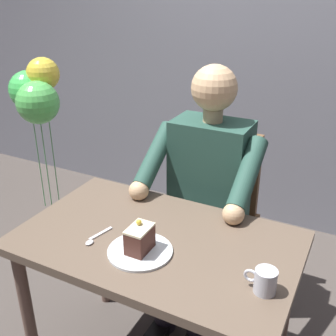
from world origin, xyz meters
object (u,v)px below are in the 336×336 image
(dining_table, at_px, (157,258))
(dessert_spoon, at_px, (95,238))
(balloon_display, at_px, (38,105))
(seated_person, at_px, (203,196))
(cake_slice, at_px, (140,239))
(chair, at_px, (215,209))
(coffee_cup, at_px, (265,280))

(dining_table, distance_m, dessert_spoon, 0.25)
(dessert_spoon, height_order, balloon_display, balloon_display)
(dessert_spoon, bearing_deg, seated_person, -109.38)
(dessert_spoon, bearing_deg, cake_slice, -177.49)
(chair, relative_size, balloon_display, 0.76)
(dessert_spoon, bearing_deg, coffee_cup, -178.98)
(chair, distance_m, cake_slice, 0.78)
(dining_table, bearing_deg, balloon_display, -27.93)
(cake_slice, xyz_separation_m, balloon_display, (1.11, -0.70, 0.17))
(cake_slice, bearing_deg, dining_table, -95.19)
(seated_person, bearing_deg, coffee_cup, 127.75)
(chair, xyz_separation_m, cake_slice, (0.01, 0.74, 0.26))
(chair, distance_m, balloon_display, 1.20)
(coffee_cup, distance_m, dessert_spoon, 0.64)
(coffee_cup, xyz_separation_m, dessert_spoon, (0.64, 0.01, -0.04))
(seated_person, distance_m, coffee_cup, 0.72)
(seated_person, bearing_deg, dining_table, 90.00)
(seated_person, height_order, balloon_display, seated_person)
(cake_slice, distance_m, dessert_spoon, 0.20)
(cake_slice, xyz_separation_m, dessert_spoon, (0.19, 0.01, -0.05))
(cake_slice, bearing_deg, chair, -90.74)
(chair, height_order, balloon_display, balloon_display)
(dining_table, xyz_separation_m, dessert_spoon, (0.20, 0.11, 0.10))
(seated_person, xyz_separation_m, coffee_cup, (-0.44, 0.57, 0.09))
(seated_person, height_order, coffee_cup, seated_person)
(cake_slice, distance_m, coffee_cup, 0.45)
(chair, height_order, cake_slice, chair)
(dining_table, xyz_separation_m, seated_person, (0.00, -0.46, 0.05))
(dining_table, xyz_separation_m, chair, (0.00, -0.63, -0.11))
(dessert_spoon, distance_m, balloon_display, 1.18)
(seated_person, bearing_deg, balloon_display, -6.63)
(chair, distance_m, coffee_cup, 0.89)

